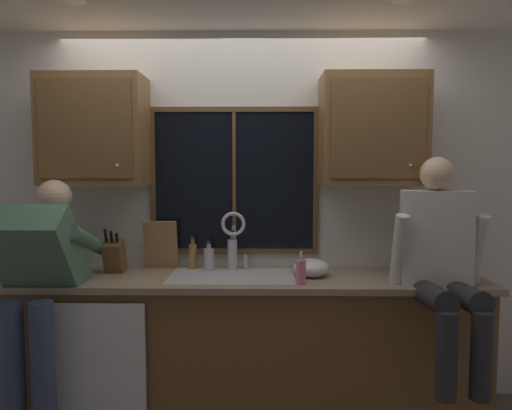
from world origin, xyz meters
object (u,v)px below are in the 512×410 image
(mixing_bowl, at_px, (311,268))
(bottle_tall_clear, at_px, (209,259))
(person_standing, at_px, (38,282))
(knife_block, at_px, (114,257))
(person_sitting_on_counter, at_px, (441,256))
(cutting_board, at_px, (161,245))
(soap_dispenser, at_px, (301,271))
(bottle_green_glass, at_px, (232,254))
(bottle_amber_small, at_px, (193,256))

(mixing_bowl, bearing_deg, bottle_tall_clear, 166.95)
(person_standing, distance_m, knife_block, 0.51)
(person_standing, height_order, bottle_tall_clear, person_standing)
(person_sitting_on_counter, bearing_deg, cutting_board, 164.41)
(soap_dispenser, distance_m, bottle_green_glass, 0.58)
(soap_dispenser, distance_m, bottle_amber_small, 0.82)
(knife_block, bearing_deg, soap_dispenser, -13.08)
(mixing_bowl, relative_size, bottle_green_glass, 0.87)
(soap_dispenser, xyz_separation_m, bottle_green_glass, (-0.44, 0.38, 0.04))
(person_standing, relative_size, bottle_green_glass, 5.65)
(soap_dispenser, relative_size, bottle_amber_small, 0.88)
(soap_dispenser, height_order, bottle_tall_clear, same)
(mixing_bowl, bearing_deg, bottle_green_glass, 161.79)
(person_standing, bearing_deg, soap_dispenser, 4.02)
(person_sitting_on_counter, height_order, bottle_green_glass, person_sitting_on_counter)
(person_standing, height_order, cutting_board, person_standing)
(cutting_board, height_order, bottle_tall_clear, cutting_board)
(person_standing, bearing_deg, person_sitting_on_counter, 0.83)
(bottle_tall_clear, relative_size, bottle_amber_small, 0.88)
(cutting_board, distance_m, bottle_tall_clear, 0.35)
(bottle_green_glass, xyz_separation_m, bottle_amber_small, (-0.28, 0.04, -0.02))
(person_sitting_on_counter, distance_m, bottle_amber_small, 1.60)
(person_standing, xyz_separation_m, bottle_amber_small, (0.82, 0.52, 0.06))
(person_standing, height_order, mixing_bowl, person_standing)
(person_sitting_on_counter, relative_size, mixing_bowl, 5.32)
(mixing_bowl, bearing_deg, person_standing, -169.00)
(person_sitting_on_counter, distance_m, knife_block, 2.05)
(cutting_board, bearing_deg, person_sitting_on_counter, -15.59)
(person_standing, xyz_separation_m, knife_block, (0.32, 0.39, 0.07))
(person_standing, distance_m, bottle_green_glass, 1.20)
(person_standing, relative_size, cutting_board, 4.53)
(person_sitting_on_counter, height_order, knife_block, person_sitting_on_counter)
(person_sitting_on_counter, height_order, cutting_board, person_sitting_on_counter)
(person_standing, relative_size, soap_dispenser, 7.76)
(mixing_bowl, xyz_separation_m, bottle_amber_small, (-0.80, 0.21, 0.04))
(person_sitting_on_counter, xyz_separation_m, mixing_bowl, (-0.72, 0.28, -0.13))
(bottle_tall_clear, bearing_deg, person_standing, -153.32)
(person_sitting_on_counter, height_order, soap_dispenser, person_sitting_on_counter)
(soap_dispenser, distance_m, bottle_tall_clear, 0.70)
(person_sitting_on_counter, bearing_deg, bottle_green_glass, 160.03)
(person_standing, relative_size, knife_block, 4.80)
(knife_block, distance_m, bottle_green_glass, 0.78)
(cutting_board, xyz_separation_m, bottle_tall_clear, (0.34, -0.05, -0.09))
(bottle_tall_clear, distance_m, bottle_amber_small, 0.13)
(soap_dispenser, xyz_separation_m, bottle_amber_small, (-0.71, 0.41, 0.02))
(bottle_green_glass, relative_size, bottle_tall_clear, 1.38)
(person_standing, height_order, bottle_green_glass, person_standing)
(soap_dispenser, bearing_deg, bottle_amber_small, 149.81)
(mixing_bowl, xyz_separation_m, bottle_tall_clear, (-0.68, 0.16, 0.03))
(knife_block, bearing_deg, person_sitting_on_counter, -9.99)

